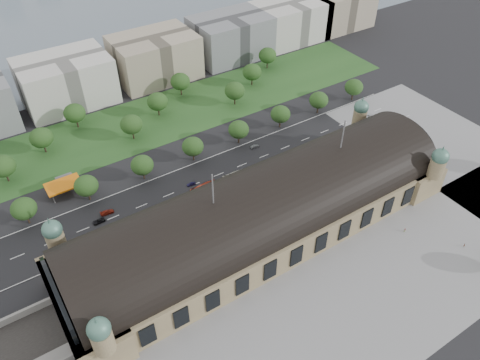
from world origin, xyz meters
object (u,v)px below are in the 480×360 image
traffic_car_4 (191,184)px  parked_car_6 (129,236)px  traffic_car_5 (255,146)px  bus_east (234,176)px  traffic_car_6 (369,116)px  pedestrian_0 (405,230)px  traffic_car_2 (99,221)px  parked_car_4 (149,234)px  parked_car_2 (87,253)px  traffic_car_3 (107,212)px  parked_car_5 (124,242)px  bus_mid (224,184)px  bus_west (204,188)px  parked_car_3 (68,262)px  petrol_station (65,183)px  traffic_car_1 (48,232)px  parked_car_1 (109,244)px  parked_car_0 (77,267)px  pedestrian_1 (464,245)px

traffic_car_4 → parked_car_6: (-33.46, -13.40, 0.14)m
traffic_car_5 → bus_east: size_ratio=0.38×
traffic_car_6 → pedestrian_0: (-45.78, -64.40, 0.17)m
traffic_car_2 → parked_car_4: parked_car_4 is taller
traffic_car_4 → traffic_car_5: traffic_car_5 is taller
traffic_car_6 → parked_car_2: size_ratio=0.84×
traffic_car_3 → parked_car_5: (-0.56, -18.07, -0.06)m
parked_car_5 → pedestrian_0: pedestrian_0 is taller
parked_car_5 → bus_mid: bus_mid is taller
traffic_car_4 → parked_car_2: bearing=-68.5°
traffic_car_5 → traffic_car_3: bearing=98.8°
parked_car_2 → bus_mid: bus_mid is taller
traffic_car_4 → bus_west: (2.58, -6.40, 1.04)m
parked_car_2 → parked_car_3: bearing=-125.5°
petrol_station → parked_car_4: bearing=-67.9°
traffic_car_1 → pedestrian_0: 134.19m
traffic_car_4 → parked_car_4: (-26.88, -16.92, 0.04)m
parked_car_2 → traffic_car_2: bearing=110.5°
traffic_car_3 → bus_mid: 48.09m
parked_car_1 → pedestrian_0: bearing=32.5°
parked_car_3 → parked_car_4: bearing=59.8°
bus_mid → traffic_car_1: bearing=75.4°
parked_car_5 → bus_west: bus_west is taller
parked_car_0 → pedestrian_1: bearing=38.6°
bus_mid → parked_car_0: bearing=94.2°
parked_car_6 → bus_east: 51.45m
traffic_car_3 → parked_car_6: parked_car_6 is taller
bus_east → pedestrian_0: size_ratio=6.62×
traffic_car_3 → pedestrian_0: (90.35, -70.38, 0.05)m
traffic_car_1 → parked_car_3: 18.57m
parked_car_6 → pedestrian_0: pedestrian_0 is taller
parked_car_5 → traffic_car_4: bearing=75.9°
parked_car_3 → pedestrian_0: 123.58m
traffic_car_2 → bus_mid: (51.25, -8.37, 0.99)m
parked_car_3 → pedestrian_1: bearing=36.7°
traffic_car_6 → bus_east: size_ratio=0.43×
parked_car_0 → parked_car_2: parked_car_2 is taller
parked_car_0 → pedestrian_0: (109.15, -50.06, 0.02)m
traffic_car_1 → parked_car_3: (1.76, -18.48, 0.03)m
parked_car_3 → parked_car_6: size_ratio=0.79×
parked_car_1 → parked_car_4: parked_car_1 is taller
parked_car_1 → bus_east: size_ratio=0.54×
traffic_car_2 → parked_car_0: 22.59m
traffic_car_4 → parked_car_5: (-36.33, -15.15, 0.06)m
parked_car_2 → parked_car_6: (15.91, 0.00, -0.01)m
traffic_car_3 → pedestrian_1: (102.85, -87.35, -0.00)m
traffic_car_2 → pedestrian_0: bearing=52.7°
petrol_station → parked_car_4: (17.78, -43.80, -2.26)m
petrol_station → traffic_car_5: size_ratio=3.40×
pedestrian_1 → parked_car_3: bearing=106.1°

